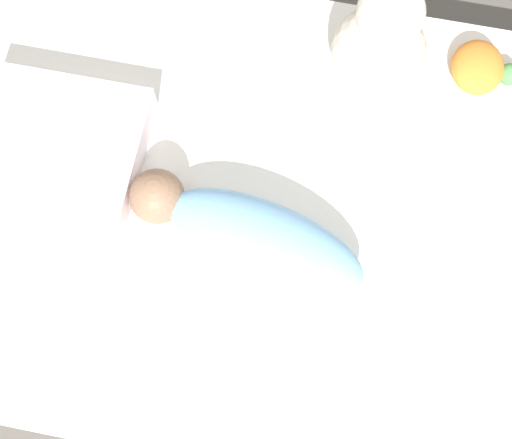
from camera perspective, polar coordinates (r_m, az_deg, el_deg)
ground_plane at (r=1.68m, az=-0.62°, el=-0.52°), size 12.00×12.00×0.00m
bed_mattress at (r=1.60m, az=-0.65°, el=0.28°), size 1.51×1.08×0.15m
swaddled_baby at (r=1.45m, az=-0.70°, el=-1.13°), size 0.52×0.25×0.12m
pillow at (r=1.59m, az=-15.57°, el=5.80°), size 0.36×0.30×0.08m
bunny_plush at (r=1.56m, az=9.97°, el=13.71°), size 0.21×0.21×0.38m
turtle_plush at (r=1.70m, az=17.55°, el=11.48°), size 0.16×0.14×0.07m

